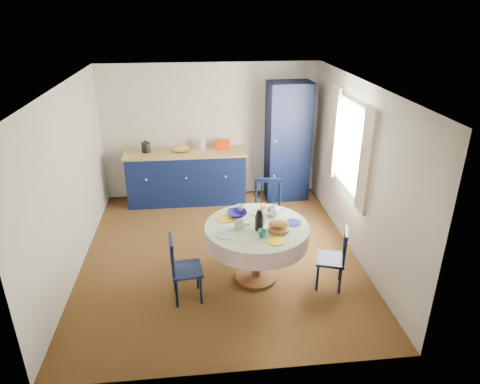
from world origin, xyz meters
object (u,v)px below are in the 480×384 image
object	(u,v)px
mug_a	(240,225)
cobalt_bowl	(237,214)
pantry_cabinet	(288,142)
dining_table	(257,234)
chair_left	(183,268)
mug_c	(272,212)
kitchen_counter	(187,176)
chair_right	(334,258)
mug_d	(240,209)
chair_far	(268,212)
mug_b	(262,234)

from	to	relation	value
mug_a	cobalt_bowl	xyz separation A→B (m)	(0.01, 0.36, -0.02)
pantry_cabinet	dining_table	xyz separation A→B (m)	(-0.95, -2.64, -0.40)
chair_left	pantry_cabinet	bearing A→B (deg)	-39.78
cobalt_bowl	mug_c	bearing A→B (deg)	-3.88
pantry_cabinet	mug_c	world-z (taller)	pantry_cabinet
kitchen_counter	chair_right	size ratio (longest dim) A/B	2.61
chair_left	mug_d	size ratio (longest dim) A/B	8.01
pantry_cabinet	chair_left	distance (m)	3.57
chair_far	mug_c	xyz separation A→B (m)	(-0.07, -0.69, 0.36)
dining_table	chair_right	size ratio (longest dim) A/B	1.60
chair_right	mug_a	bearing A→B (deg)	-80.98
chair_left	chair_far	xyz separation A→B (m)	(1.27, 1.28, 0.07)
kitchen_counter	chair_left	bearing A→B (deg)	-90.32
kitchen_counter	pantry_cabinet	distance (m)	1.98
mug_a	mug_c	size ratio (longest dim) A/B	1.02
chair_left	mug_a	bearing A→B (deg)	-76.94
mug_a	mug_d	xyz separation A→B (m)	(0.06, 0.47, -0.00)
mug_c	cobalt_bowl	distance (m)	0.47
pantry_cabinet	chair_left	bearing A→B (deg)	-125.52
kitchen_counter	chair_right	distance (m)	3.47
kitchen_counter	mug_b	distance (m)	3.10
chair_far	chair_right	distance (m)	1.39
kitchen_counter	chair_right	bearing A→B (deg)	-56.41
chair_left	mug_c	distance (m)	1.41
mug_b	mug_c	bearing A→B (deg)	68.73
dining_table	chair_far	distance (m)	1.03
chair_left	mug_d	distance (m)	1.16
dining_table	chair_far	size ratio (longest dim) A/B	1.33
kitchen_counter	dining_table	bearing A→B (deg)	-70.19
chair_far	mug_b	world-z (taller)	chair_far
chair_left	chair_far	bearing A→B (deg)	-51.75
cobalt_bowl	mug_d	bearing A→B (deg)	63.34
chair_left	mug_b	xyz separation A→B (m)	(0.98, 0.02, 0.43)
kitchen_counter	mug_c	size ratio (longest dim) A/B	16.28
dining_table	mug_d	size ratio (longest dim) A/B	12.33
kitchen_counter	chair_left	distance (m)	2.95
chair_left	chair_right	distance (m)	1.93
pantry_cabinet	chair_far	size ratio (longest dim) A/B	2.15
kitchen_counter	pantry_cabinet	world-z (taller)	pantry_cabinet
pantry_cabinet	mug_a	size ratio (longest dim) A/B	15.90
chair_right	mug_d	xyz separation A→B (m)	(-1.14, 0.68, 0.44)
mug_a	cobalt_bowl	bearing A→B (deg)	89.19
dining_table	kitchen_counter	bearing A→B (deg)	109.61
chair_right	pantry_cabinet	bearing A→B (deg)	-160.80
dining_table	mug_c	size ratio (longest dim) A/B	10.02
mug_b	kitchen_counter	bearing A→B (deg)	108.01
dining_table	mug_a	distance (m)	0.30
mug_d	chair_right	bearing A→B (deg)	-30.57
pantry_cabinet	dining_table	bearing A→B (deg)	-112.30
pantry_cabinet	chair_left	size ratio (longest dim) A/B	2.49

